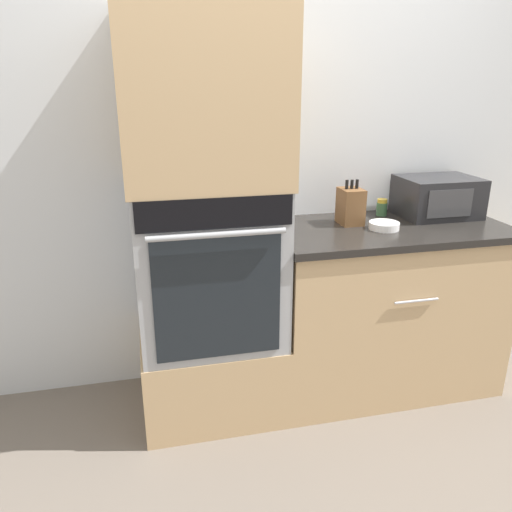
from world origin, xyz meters
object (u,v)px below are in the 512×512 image
(bowl, at_px, (384,226))
(condiment_jar_near, at_px, (358,207))
(wall_oven, at_px, (208,262))
(knife_block, at_px, (351,206))
(condiment_jar_mid, at_px, (382,207))
(microwave, at_px, (437,197))

(bowl, height_order, condiment_jar_near, condiment_jar_near)
(condiment_jar_near, bearing_deg, bowl, -88.38)
(wall_oven, xyz_separation_m, bowl, (0.86, -0.05, 0.13))
(knife_block, xyz_separation_m, condiment_jar_near, (0.12, 0.16, -0.05))
(knife_block, xyz_separation_m, condiment_jar_mid, (0.23, 0.11, -0.05))
(wall_oven, height_order, condiment_jar_near, wall_oven)
(bowl, distance_m, condiment_jar_near, 0.30)
(knife_block, xyz_separation_m, bowl, (0.12, -0.13, -0.07))
(bowl, bearing_deg, microwave, 23.93)
(knife_block, bearing_deg, condiment_jar_mid, 26.31)
(wall_oven, height_order, bowl, wall_oven)
(microwave, height_order, condiment_jar_near, microwave)
(microwave, distance_m, condiment_jar_near, 0.42)
(condiment_jar_near, relative_size, condiment_jar_mid, 0.88)
(microwave, relative_size, bowl, 2.71)
(bowl, xyz_separation_m, condiment_jar_mid, (0.11, 0.25, 0.03))
(wall_oven, height_order, knife_block, wall_oven)
(microwave, xyz_separation_m, condiment_jar_mid, (-0.28, 0.07, -0.06))
(knife_block, height_order, condiment_jar_near, knife_block)
(condiment_jar_mid, bearing_deg, bowl, -113.77)
(wall_oven, xyz_separation_m, knife_block, (0.74, 0.08, 0.21))
(wall_oven, xyz_separation_m, condiment_jar_mid, (0.97, 0.20, 0.16))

